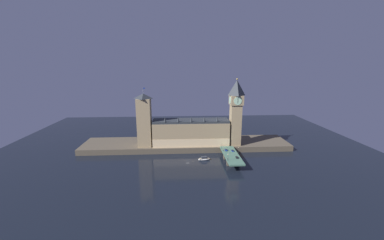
% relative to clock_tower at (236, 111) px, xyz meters
% --- Properties ---
extents(ground_plane, '(400.00, 400.00, 0.00)m').
position_rel_clock_tower_xyz_m(ground_plane, '(-50.24, -26.86, -42.05)').
color(ground_plane, black).
extents(embankment, '(220.00, 42.00, 5.70)m').
position_rel_clock_tower_xyz_m(embankment, '(-50.24, 12.14, -39.20)').
color(embankment, brown).
rests_on(embankment, ground_plane).
extents(parliament_hall, '(78.14, 21.13, 31.74)m').
position_rel_clock_tower_xyz_m(parliament_hall, '(-45.78, 4.03, -23.19)').
color(parliament_hall, tan).
rests_on(parliament_hall, embankment).
extents(clock_tower, '(13.14, 13.25, 68.75)m').
position_rel_clock_tower_xyz_m(clock_tower, '(0.00, 0.00, 0.00)').
color(clock_tower, tan).
rests_on(clock_tower, embankment).
extents(victoria_tower, '(13.90, 13.90, 60.21)m').
position_rel_clock_tower_xyz_m(victoria_tower, '(-93.02, 1.46, -9.15)').
color(victoria_tower, tan).
rests_on(victoria_tower, embankment).
extents(bridge, '(13.36, 46.00, 7.14)m').
position_rel_clock_tower_xyz_m(bridge, '(-10.34, -31.86, -36.77)').
color(bridge, '#4C7560').
rests_on(bridge, ground_plane).
extents(car_northbound_lead, '(1.98, 4.56, 1.58)m').
position_rel_clock_tower_xyz_m(car_northbound_lead, '(-13.28, -21.31, -34.16)').
color(car_northbound_lead, navy).
rests_on(car_northbound_lead, bridge).
extents(car_southbound_lead, '(1.90, 4.07, 1.47)m').
position_rel_clock_tower_xyz_m(car_southbound_lead, '(-7.40, -40.42, -34.22)').
color(car_southbound_lead, black).
rests_on(car_southbound_lead, bridge).
extents(car_southbound_trail, '(1.92, 3.80, 1.33)m').
position_rel_clock_tower_xyz_m(car_southbound_trail, '(-7.40, -23.45, -34.29)').
color(car_southbound_trail, navy).
rests_on(car_southbound_trail, bridge).
extents(pedestrian_near_rail, '(0.38, 0.38, 1.63)m').
position_rel_clock_tower_xyz_m(pedestrian_near_rail, '(-16.22, -43.50, -34.05)').
color(pedestrian_near_rail, black).
rests_on(pedestrian_near_rail, bridge).
extents(pedestrian_far_rail, '(0.38, 0.38, 1.68)m').
position_rel_clock_tower_xyz_m(pedestrian_far_rail, '(-16.22, -22.59, -34.02)').
color(pedestrian_far_rail, black).
rests_on(pedestrian_far_rail, bridge).
extents(street_lamp_near, '(1.34, 0.60, 6.61)m').
position_rel_clock_tower_xyz_m(street_lamp_near, '(-16.62, -46.58, -30.77)').
color(street_lamp_near, '#2D3333').
rests_on(street_lamp_near, bridge).
extents(street_lamp_mid, '(1.34, 0.60, 6.98)m').
position_rel_clock_tower_xyz_m(street_lamp_mid, '(-4.06, -31.86, -30.54)').
color(street_lamp_mid, '#2D3333').
rests_on(street_lamp_mid, bridge).
extents(street_lamp_far, '(1.34, 0.60, 6.54)m').
position_rel_clock_tower_xyz_m(street_lamp_far, '(-16.62, -17.14, -30.81)').
color(street_lamp_far, '#2D3333').
rests_on(street_lamp_far, bridge).
extents(boat_upstream, '(11.86, 5.46, 3.59)m').
position_rel_clock_tower_xyz_m(boat_upstream, '(-34.79, -26.53, -40.74)').
color(boat_upstream, white).
rests_on(boat_upstream, ground_plane).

